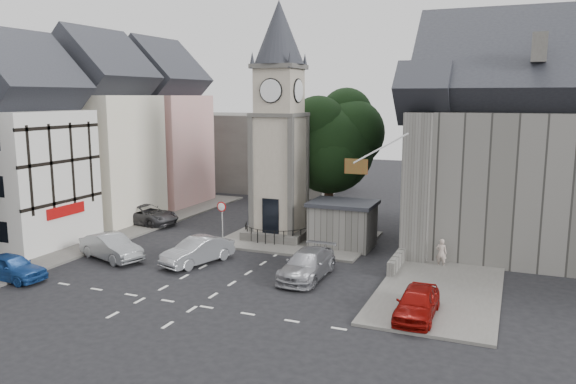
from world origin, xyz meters
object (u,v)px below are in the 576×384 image
at_px(stone_shelter, 343,224).
at_px(pedestrian, 441,253).
at_px(clock_tower, 279,123).
at_px(car_east_red, 417,303).
at_px(car_west_blue, 11,267).

relative_size(stone_shelter, pedestrian, 2.50).
bearing_deg(stone_shelter, pedestrian, -18.13).
height_order(clock_tower, stone_shelter, clock_tower).
bearing_deg(car_east_red, clock_tower, 136.22).
distance_m(clock_tower, stone_shelter, 8.15).
relative_size(stone_shelter, car_west_blue, 1.02).
xyz_separation_m(stone_shelter, car_west_blue, (-14.77, -13.50, -0.83)).
relative_size(car_west_blue, pedestrian, 2.46).
height_order(clock_tower, car_east_red, clock_tower).
relative_size(clock_tower, car_west_blue, 3.84).
bearing_deg(car_west_blue, pedestrian, -59.18).
distance_m(stone_shelter, car_west_blue, 20.03).
bearing_deg(pedestrian, car_east_red, 91.37).
xyz_separation_m(clock_tower, pedestrian, (11.50, -2.68, -7.26)).
relative_size(clock_tower, pedestrian, 9.44).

